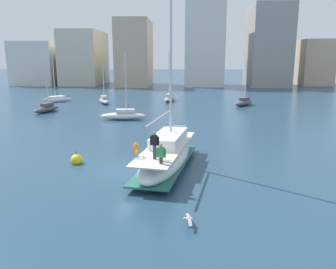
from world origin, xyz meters
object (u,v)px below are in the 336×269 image
at_px(main_sailboat, 167,155).
at_px(moored_cutter_right, 57,98).
at_px(moored_sloop_near, 104,100).
at_px(moored_ketch_distant, 123,115).
at_px(seagull, 188,219).
at_px(moored_sloop_far, 170,98).
at_px(moored_catamaran, 244,102).
at_px(moored_cutter_left, 47,108).
at_px(mooring_buoy, 77,160).

bearing_deg(main_sailboat, moored_cutter_right, 120.14).
height_order(moored_sloop_near, moored_ketch_distant, moored_ketch_distant).
bearing_deg(main_sailboat, moored_sloop_near, 109.79).
relative_size(main_sailboat, moored_ketch_distant, 1.63).
relative_size(moored_ketch_distant, seagull, 6.67).
distance_m(main_sailboat, seagull, 7.88).
relative_size(moored_sloop_far, moored_cutter_right, 1.08).
bearing_deg(moored_sloop_far, moored_catamaran, -22.46).
height_order(moored_cutter_left, moored_ketch_distant, moored_ketch_distant).
distance_m(moored_cutter_right, moored_ketch_distant, 21.21).
relative_size(moored_sloop_far, moored_ketch_distant, 1.04).
relative_size(moored_sloop_near, mooring_buoy, 6.38).
distance_m(main_sailboat, moored_cutter_left, 28.44).
relative_size(main_sailboat, moored_cutter_right, 1.69).
bearing_deg(seagull, moored_cutter_right, 116.72).
bearing_deg(moored_cutter_left, moored_cutter_right, 103.41).
bearing_deg(moored_ketch_distant, moored_cutter_right, 130.25).
height_order(moored_cutter_left, mooring_buoy, moored_cutter_left).
relative_size(moored_cutter_left, moored_ketch_distant, 0.78).
xyz_separation_m(moored_sloop_near, moored_ketch_distant, (5.58, -14.31, 0.03)).
relative_size(main_sailboat, moored_cutter_left, 2.09).
bearing_deg(main_sailboat, moored_catamaran, 71.64).
bearing_deg(moored_sloop_far, main_sailboat, -87.96).
relative_size(moored_cutter_right, mooring_buoy, 7.35).
xyz_separation_m(moored_catamaran, moored_cutter_right, (-29.64, 3.38, 0.01)).
xyz_separation_m(main_sailboat, mooring_buoy, (-6.15, 0.73, -0.67)).
distance_m(moored_catamaran, moored_cutter_left, 28.07).
height_order(moored_sloop_near, moored_cutter_right, moored_cutter_right).
height_order(moored_sloop_far, mooring_buoy, moored_sloop_far).
bearing_deg(moored_cutter_left, moored_sloop_near, 58.52).
bearing_deg(moored_sloop_near, seagull, -72.15).
height_order(moored_catamaran, seagull, moored_catamaran).
height_order(main_sailboat, seagull, main_sailboat).
bearing_deg(moored_cutter_left, moored_catamaran, 15.53).
bearing_deg(moored_sloop_far, seagull, -86.60).
distance_m(moored_sloop_far, moored_catamaran, 12.24).
relative_size(moored_sloop_far, mooring_buoy, 7.93).
bearing_deg(seagull, moored_ketch_distant, 105.84).
distance_m(moored_sloop_near, moored_catamaran, 21.57).
xyz_separation_m(moored_sloop_near, moored_catamaran, (21.52, -1.51, 0.00)).
height_order(main_sailboat, mooring_buoy, main_sailboat).
bearing_deg(moored_cutter_left, main_sailboat, -53.34).
relative_size(moored_sloop_far, seagull, 6.96).
height_order(main_sailboat, moored_cutter_left, main_sailboat).
bearing_deg(mooring_buoy, moored_ketch_distant, 89.08).
xyz_separation_m(moored_sloop_near, mooring_buoy, (5.31, -31.10, -0.29)).
bearing_deg(mooring_buoy, seagull, -48.74).
relative_size(moored_catamaran, moored_cutter_left, 1.13).
xyz_separation_m(moored_cutter_left, mooring_buoy, (10.83, -22.08, -0.27)).
bearing_deg(moored_sloop_near, moored_cutter_left, -121.48).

